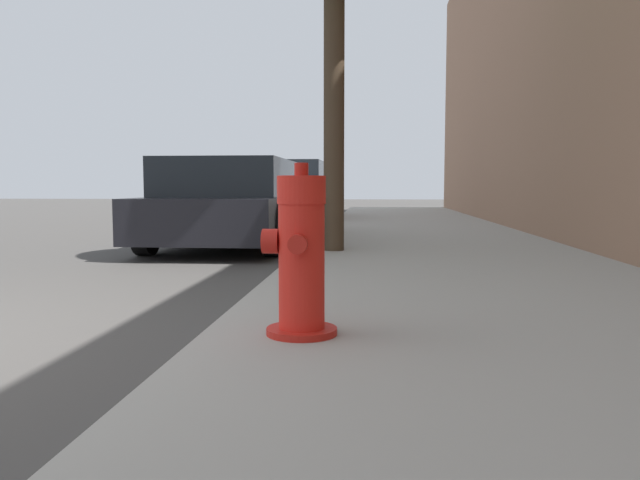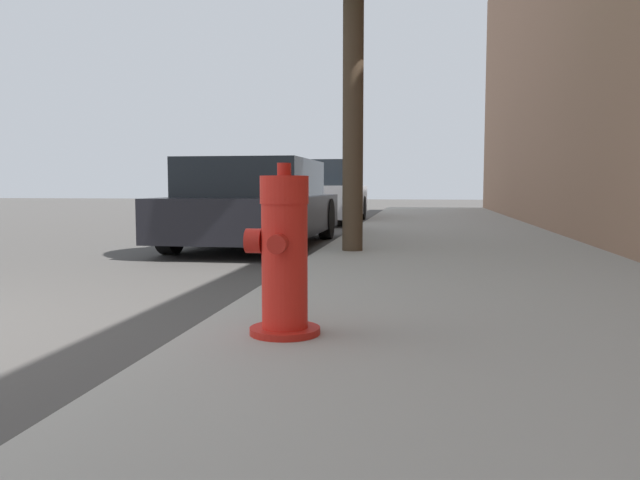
{
  "view_description": "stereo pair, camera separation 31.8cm",
  "coord_description": "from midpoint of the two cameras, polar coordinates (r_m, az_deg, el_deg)",
  "views": [
    {
      "loc": [
        3.07,
        -2.87,
        0.9
      ],
      "look_at": [
        2.68,
        1.45,
        0.52
      ],
      "focal_mm": 35.0,
      "sensor_mm": 36.0,
      "label": 1
    },
    {
      "loc": [
        3.38,
        -2.83,
        0.9
      ],
      "look_at": [
        2.68,
        1.45,
        0.52
      ],
      "focal_mm": 35.0,
      "sensor_mm": 36.0,
      "label": 2
    }
  ],
  "objects": [
    {
      "name": "parked_car_mid",
      "position": [
        15.52,
        0.81,
        4.29
      ],
      "size": [
        1.88,
        4.37,
        1.51
      ],
      "color": "#B7B7BC",
      "rests_on": "ground_plane"
    },
    {
      "name": "sidewalk_slab",
      "position": [
        3.04,
        21.29,
        -11.24
      ],
      "size": [
        3.37,
        40.0,
        0.14
      ],
      "color": "#99968E",
      "rests_on": "ground_plane"
    },
    {
      "name": "fire_hydrant",
      "position": [
        3.17,
        -0.47,
        -1.62
      ],
      "size": [
        0.38,
        0.37,
        0.88
      ],
      "color": "red",
      "rests_on": "sidewalk_slab"
    },
    {
      "name": "parked_car_near",
      "position": [
        9.39,
        -4.82,
        3.3
      ],
      "size": [
        1.88,
        4.37,
        1.29
      ],
      "color": "black",
      "rests_on": "ground_plane"
    }
  ]
}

